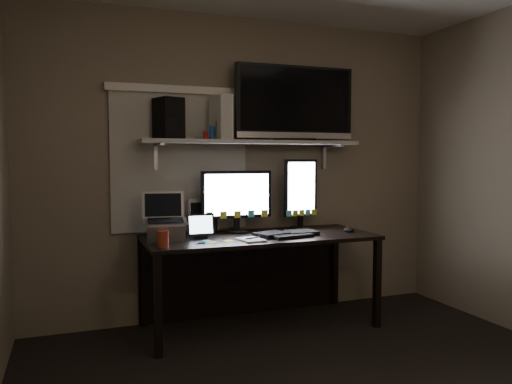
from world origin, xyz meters
name	(u,v)px	position (x,y,z in m)	size (l,w,h in m)	color
back_wall	(244,168)	(0.00, 1.80, 1.25)	(3.60, 3.60, 0.00)	#726652
window_blinds	(181,163)	(-0.55, 1.79, 1.30)	(1.10, 0.02, 1.10)	silver
desk	(255,255)	(0.00, 1.55, 0.55)	(1.80, 0.75, 0.73)	black
wall_shelf	(251,142)	(0.00, 1.62, 1.46)	(1.80, 0.35, 0.03)	#ADAEA9
monitor_landscape	(237,201)	(-0.13, 1.62, 0.99)	(0.59, 0.06, 0.52)	black
monitor_portrait	(301,194)	(0.44, 1.62, 1.03)	(0.30, 0.06, 0.60)	black
keyboard	(287,234)	(0.19, 1.35, 0.75)	(0.50, 0.20, 0.03)	black
mouse	(349,230)	(0.74, 1.33, 0.75)	(0.07, 0.10, 0.04)	black
notepad	(251,240)	(-0.15, 1.23, 0.74)	(0.16, 0.22, 0.01)	beige
tablet	(200,226)	(-0.47, 1.45, 0.82)	(0.21, 0.09, 0.19)	black
file_sorter	(203,216)	(-0.38, 1.72, 0.86)	(0.21, 0.10, 0.27)	black
laptop	(166,217)	(-0.74, 1.45, 0.90)	(0.31, 0.25, 0.35)	silver
cup	(163,239)	(-0.81, 1.17, 0.79)	(0.08, 0.08, 0.11)	maroon
sticky_notes	(212,240)	(-0.42, 1.33, 0.73)	(0.27, 0.20, 0.00)	#E2EA3F
tv	(295,104)	(0.39, 1.63, 1.79)	(1.04, 0.19, 0.62)	black
game_console	(221,118)	(-0.26, 1.60, 1.65)	(0.09, 0.29, 0.34)	silver
speaker	(169,119)	(-0.67, 1.65, 1.64)	(0.17, 0.21, 0.32)	black
bottles	(218,130)	(-0.29, 1.59, 1.56)	(0.24, 0.05, 0.15)	#A50F0C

